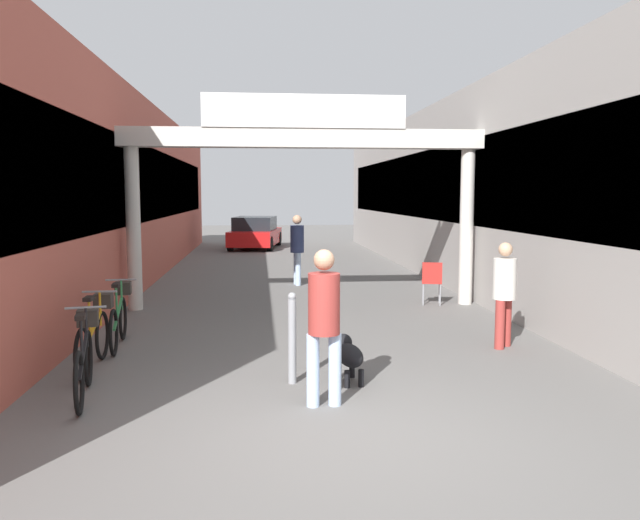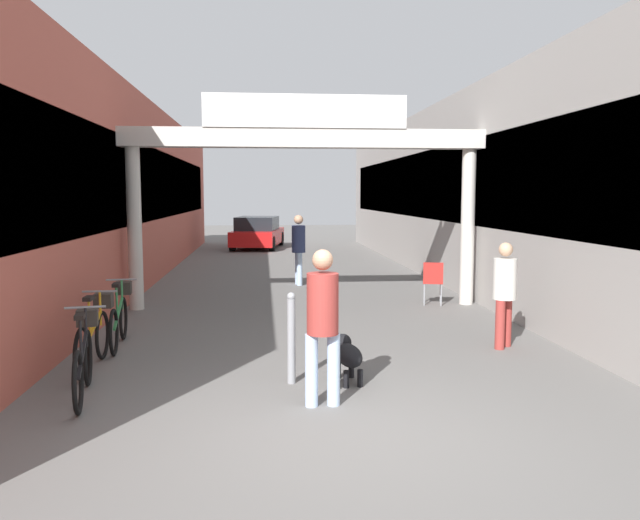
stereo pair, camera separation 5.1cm
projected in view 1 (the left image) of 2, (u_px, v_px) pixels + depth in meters
The scene contains 14 objects.
ground_plane at pixel (355, 434), 5.94m from camera, with size 80.00×80.00×0.00m, color #605E5B.
storefront_left at pixel (96, 193), 16.09m from camera, with size 3.00×26.00×4.60m.
storefront_right at pixel (479, 193), 17.07m from camera, with size 3.00×26.00×4.60m.
arcade_sign_gateway at pixel (304, 158), 12.32m from camera, with size 7.40×0.47×4.20m.
pedestrian_with_dog at pixel (324, 317), 6.64m from camera, with size 0.39×0.36×1.70m.
pedestrian_companion at pixel (504, 288), 9.20m from camera, with size 0.48×0.48×1.57m.
pedestrian_carrying_crate at pixel (297, 245), 15.58m from camera, with size 0.38×0.39×1.76m.
dog_on_leash at pixel (348, 354), 7.59m from camera, with size 0.37×0.75×0.54m.
bicycle_black_nearest at pixel (85, 358), 7.02m from camera, with size 0.47×1.67×0.98m.
bicycle_orange_second at pixel (95, 335), 8.20m from camera, with size 0.46×1.69×0.98m.
bicycle_green_third at pixel (119, 317), 9.37m from camera, with size 0.46×1.69×0.98m.
bollard_post_metal at pixel (292, 337), 7.48m from camera, with size 0.10×0.10×1.11m.
cafe_chair_red_nearer at pixel (432, 279), 12.80m from camera, with size 0.48×0.48×0.89m.
parked_car_red at pixel (255, 233), 26.21m from camera, with size 2.33×4.22×1.33m.
Camera 1 is at (-0.89, -5.67, 2.28)m, focal length 35.00 mm.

